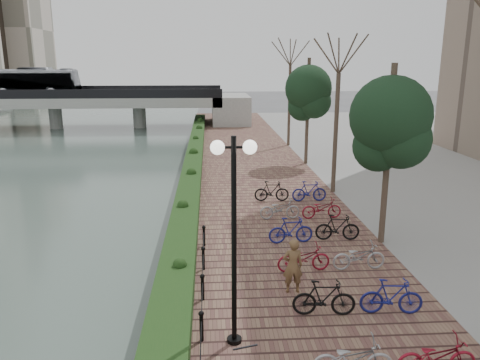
{
  "coord_description": "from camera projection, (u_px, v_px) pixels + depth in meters",
  "views": [
    {
      "loc": [
        1.67,
        -7.01,
        7.01
      ],
      "look_at": [
        2.96,
        12.81,
        2.0
      ],
      "focal_mm": 35.0,
      "sensor_mm": 36.0,
      "label": 1
    }
  ],
  "objects": [
    {
      "name": "promenade",
      "position": [
        253.0,
        190.0,
        25.52
      ],
      "size": [
        8.0,
        75.0,
        0.5
      ],
      "primitive_type": "cube",
      "color": "brown",
      "rests_on": "ground"
    },
    {
      "name": "hedge",
      "position": [
        192.0,
        171.0,
        27.59
      ],
      "size": [
        1.1,
        56.0,
        0.6
      ],
      "primitive_type": "cube",
      "color": "#1A3C16",
      "rests_on": "promenade"
    },
    {
      "name": "chain_fence",
      "position": [
        201.0,
        353.0,
        10.21
      ],
      "size": [
        0.1,
        14.1,
        0.7
      ],
      "color": "black",
      "rests_on": "promenade"
    },
    {
      "name": "lamppost",
      "position": [
        234.0,
        199.0,
        10.35
      ],
      "size": [
        1.02,
        0.32,
        4.98
      ],
      "color": "black",
      "rests_on": "promenade"
    },
    {
      "name": "pedestrian",
      "position": [
        293.0,
        266.0,
        13.47
      ],
      "size": [
        0.6,
        0.4,
        1.63
      ],
      "primitive_type": "imported",
      "rotation": [
        0.0,
        0.0,
        3.16
      ],
      "color": "brown",
      "rests_on": "promenade"
    },
    {
      "name": "bicycle_parking",
      "position": [
        323.0,
        243.0,
        16.06
      ],
      "size": [
        2.4,
        14.69,
        1.0
      ],
      "color": "#9D9EA2",
      "rests_on": "promenade"
    },
    {
      "name": "street_trees",
      "position": [
        356.0,
        141.0,
        20.27
      ],
      "size": [
        3.2,
        37.12,
        6.8
      ],
      "color": "#3D2C24",
      "rests_on": "promenade"
    },
    {
      "name": "bridge",
      "position": [
        48.0,
        97.0,
        50.13
      ],
      "size": [
        36.0,
        10.77,
        6.5
      ],
      "color": "gray",
      "rests_on": "ground"
    }
  ]
}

